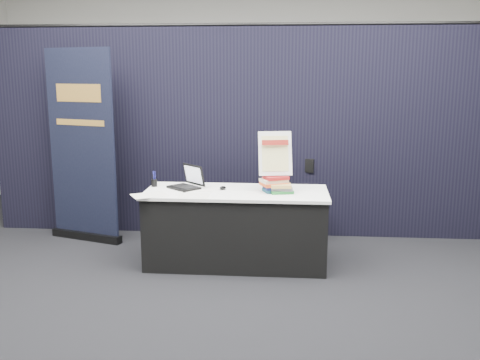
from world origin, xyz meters
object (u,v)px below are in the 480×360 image
object	(u,v)px
laptop	(184,182)
book_stack_short	(280,189)
book_stack_tall	(275,184)
stacking_chair	(297,195)
info_sign	(275,154)
display_table	(236,227)
pullup_banner	(83,157)

from	to	relation	value
laptop	book_stack_short	world-z (taller)	laptop
book_stack_tall	stacking_chair	distance (m)	0.98
book_stack_short	stacking_chair	world-z (taller)	stacking_chair
book_stack_tall	info_sign	world-z (taller)	info_sign
info_sign	stacking_chair	distance (m)	1.09
display_table	info_sign	bearing A→B (deg)	4.51
info_sign	pullup_banner	xyz separation A→B (m)	(-2.17, 0.62, -0.16)
pullup_banner	stacking_chair	world-z (taller)	pullup_banner
pullup_banner	stacking_chair	xyz separation A→B (m)	(2.42, 0.25, -0.45)
info_sign	stacking_chair	xyz separation A→B (m)	(0.24, 0.87, -0.61)
display_table	pullup_banner	bearing A→B (deg)	160.11
display_table	pullup_banner	xyz separation A→B (m)	(-1.79, 0.65, 0.58)
book_stack_short	book_stack_tall	bearing A→B (deg)	130.79
book_stack_tall	info_sign	xyz separation A→B (m)	(-0.00, 0.03, 0.29)
laptop	book_stack_tall	size ratio (longest dim) A/B	1.50
display_table	laptop	bearing A→B (deg)	169.85
laptop	stacking_chair	world-z (taller)	laptop
info_sign	pullup_banner	bearing A→B (deg)	153.90
laptop	info_sign	size ratio (longest dim) A/B	0.93
laptop	book_stack_tall	bearing A→B (deg)	37.11
book_stack_short	stacking_chair	bearing A→B (deg)	79.14
laptop	book_stack_tall	distance (m)	0.92
book_stack_tall	stacking_chair	bearing A→B (deg)	74.91
book_stack_tall	pullup_banner	xyz separation A→B (m)	(-2.17, 0.65, 0.13)
display_table	laptop	size ratio (longest dim) A/B	4.36
laptop	stacking_chair	size ratio (longest dim) A/B	0.45
display_table	book_stack_tall	size ratio (longest dim) A/B	6.54
book_stack_short	pullup_banner	distance (m)	2.35
display_table	stacking_chair	bearing A→B (deg)	55.30
laptop	pullup_banner	bearing A→B (deg)	-160.57
display_table	info_sign	size ratio (longest dim) A/B	4.07
pullup_banner	info_sign	bearing A→B (deg)	2.10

